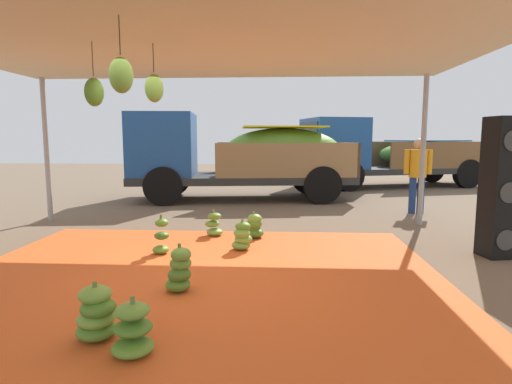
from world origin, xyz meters
The scene contains 14 objects.
ground_plane centered at (0.00, 3.00, 0.00)m, with size 40.00×40.00×0.00m, color brown.
tarp_orange centered at (0.00, 0.00, 0.01)m, with size 6.09×4.93×0.01m, color #E05B23.
tent_canopy centered at (-0.01, -0.09, 2.90)m, with size 8.00×7.00×2.99m.
banana_bunch_0 centered at (0.44, 1.18, 0.21)m, with size 0.42×0.40×0.48m.
banana_bunch_2 centered at (-0.14, -1.98, 0.20)m, with size 0.41×0.45×0.47m.
banana_bunch_3 centered at (-0.10, -0.60, 0.24)m, with size 0.37×0.41×0.54m.
banana_bunch_4 centered at (-0.75, 0.92, 0.25)m, with size 0.34×0.38×0.58m.
banana_bunch_5 centered at (-0.15, 2.12, 0.20)m, with size 0.38×0.37×0.46m.
banana_bunch_7 centered at (0.57, 2.00, 0.20)m, with size 0.44×0.45×0.45m.
banana_bunch_8 centered at (-0.53, -1.77, 0.23)m, with size 0.47×0.47×0.51m.
cargo_truck_main centered at (-0.19, 6.67, 1.26)m, with size 6.31×2.98×2.40m.
cargo_truck_far centered at (4.79, 10.13, 1.17)m, with size 6.90×3.90×2.40m.
worker_0 centered at (4.15, 4.64, 1.00)m, with size 0.63×0.38×1.71m.
speaker_stack centered at (4.19, 1.07, 1.01)m, with size 0.52×0.49×2.02m.
Camera 1 is at (1.02, -5.06, 1.71)m, focal length 29.28 mm.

